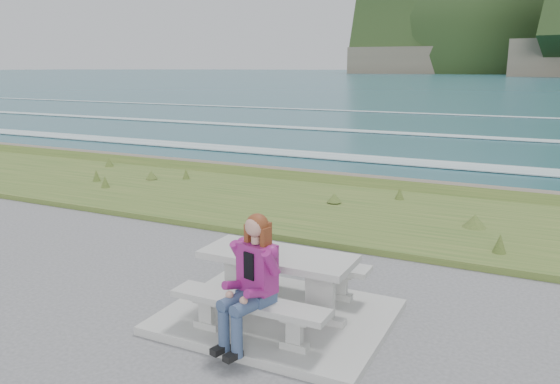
{
  "coord_description": "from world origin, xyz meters",
  "views": [
    {
      "loc": [
        2.68,
        -5.41,
        2.97
      ],
      "look_at": [
        -0.56,
        1.2,
        1.28
      ],
      "focal_mm": 35.0,
      "sensor_mm": 36.0,
      "label": 1
    }
  ],
  "objects_px": {
    "bench_seaward": "(302,266)",
    "seated_woman": "(247,299)",
    "picnic_table": "(278,267)",
    "bench_landward": "(249,308)"
  },
  "relations": [
    {
      "from": "bench_seaward",
      "to": "seated_woman",
      "type": "xyz_separation_m",
      "value": [
        0.06,
        -1.53,
        0.17
      ]
    },
    {
      "from": "bench_seaward",
      "to": "seated_woman",
      "type": "relative_size",
      "value": 1.28
    },
    {
      "from": "seated_woman",
      "to": "picnic_table",
      "type": "bearing_deg",
      "value": 109.54
    },
    {
      "from": "picnic_table",
      "to": "bench_seaward",
      "type": "xyz_separation_m",
      "value": [
        0.0,
        0.7,
        -0.23
      ]
    },
    {
      "from": "bench_landward",
      "to": "seated_woman",
      "type": "height_order",
      "value": "seated_woman"
    },
    {
      "from": "bench_landward",
      "to": "seated_woman",
      "type": "relative_size",
      "value": 1.28
    },
    {
      "from": "bench_landward",
      "to": "bench_seaward",
      "type": "relative_size",
      "value": 1.0
    },
    {
      "from": "picnic_table",
      "to": "seated_woman",
      "type": "height_order",
      "value": "seated_woman"
    },
    {
      "from": "picnic_table",
      "to": "bench_seaward",
      "type": "bearing_deg",
      "value": 90.0
    },
    {
      "from": "picnic_table",
      "to": "bench_seaward",
      "type": "height_order",
      "value": "picnic_table"
    }
  ]
}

